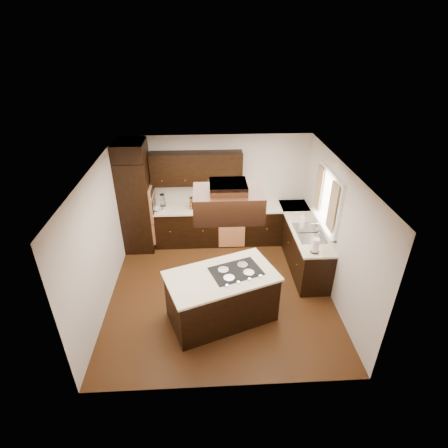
{
  "coord_description": "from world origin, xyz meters",
  "views": [
    {
      "loc": [
        -0.22,
        -5.31,
        4.5
      ],
      "look_at": [
        0.1,
        0.6,
        1.15
      ],
      "focal_mm": 28.0,
      "sensor_mm": 36.0,
      "label": 1
    }
  ],
  "objects_px": {
    "island": "(222,297)",
    "spice_rack": "(197,203)",
    "range_hood": "(228,203)",
    "oven_column": "(137,205)"
  },
  "relations": [
    {
      "from": "island",
      "to": "spice_rack",
      "type": "relative_size",
      "value": 5.3
    },
    {
      "from": "range_hood",
      "to": "spice_rack",
      "type": "relative_size",
      "value": 3.18
    },
    {
      "from": "spice_rack",
      "to": "oven_column",
      "type": "bearing_deg",
      "value": -171.99
    },
    {
      "from": "oven_column",
      "to": "island",
      "type": "distance_m",
      "value": 3.05
    },
    {
      "from": "range_hood",
      "to": "spice_rack",
      "type": "height_order",
      "value": "range_hood"
    },
    {
      "from": "range_hood",
      "to": "spice_rack",
      "type": "bearing_deg",
      "value": 103.25
    },
    {
      "from": "oven_column",
      "to": "range_hood",
      "type": "height_order",
      "value": "range_hood"
    },
    {
      "from": "oven_column",
      "to": "range_hood",
      "type": "distance_m",
      "value": 3.13
    },
    {
      "from": "oven_column",
      "to": "spice_rack",
      "type": "relative_size",
      "value": 6.43
    },
    {
      "from": "range_hood",
      "to": "spice_rack",
      "type": "distance_m",
      "value": 2.6
    }
  ]
}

